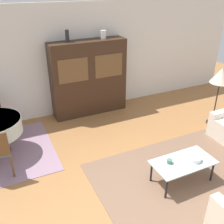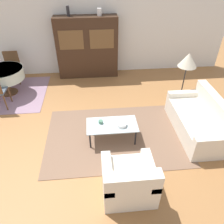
{
  "view_description": "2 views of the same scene",
  "coord_description": "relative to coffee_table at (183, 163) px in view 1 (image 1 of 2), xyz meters",
  "views": [
    {
      "loc": [
        -1.63,
        -2.5,
        3.17
      ],
      "look_at": [
        0.2,
        1.4,
        0.95
      ],
      "focal_mm": 42.0,
      "sensor_mm": 36.0,
      "label": 1
    },
    {
      "loc": [
        0.61,
        -3.34,
        3.38
      ],
      "look_at": [
        0.95,
        0.18,
        0.75
      ],
      "focal_mm": 35.0,
      "sensor_mm": 36.0,
      "label": 2
    }
  ],
  "objects": [
    {
      "name": "vase_tall",
      "position": [
        -0.94,
        3.18,
        1.62
      ],
      "size": [
        0.09,
        0.09,
        0.28
      ],
      "color": "#232328",
      "rests_on": "display_cabinet"
    },
    {
      "name": "wall_back",
      "position": [
        -0.95,
        3.45,
        0.97
      ],
      "size": [
        10.0,
        0.06,
        2.7
      ],
      "color": "white",
      "rests_on": "ground_plane"
    },
    {
      "name": "bowl",
      "position": [
        0.19,
        -0.06,
        0.07
      ],
      "size": [
        0.21,
        0.21,
        0.07
      ],
      "color": "white",
      "rests_on": "coffee_table"
    },
    {
      "name": "coffee_table",
      "position": [
        0.0,
        0.0,
        0.0
      ],
      "size": [
        1.07,
        0.56,
        0.41
      ],
      "color": "black",
      "rests_on": "area_rug"
    },
    {
      "name": "display_cabinet",
      "position": [
        -0.47,
        3.18,
        0.55
      ],
      "size": [
        1.88,
        0.46,
        1.86
      ],
      "color": "#382316",
      "rests_on": "ground_plane"
    },
    {
      "name": "cup",
      "position": [
        -0.24,
        0.07,
        0.08
      ],
      "size": [
        0.09,
        0.09,
        0.07
      ],
      "color": "#4C7A60",
      "rests_on": "coffee_table"
    },
    {
      "name": "area_rug",
      "position": [
        0.09,
        0.09,
        -0.38
      ],
      "size": [
        3.08,
        2.12,
        0.01
      ],
      "color": "brown",
      "rests_on": "ground_plane"
    },
    {
      "name": "vase_short",
      "position": [
        -0.06,
        3.18,
        1.58
      ],
      "size": [
        0.13,
        0.13,
        0.2
      ],
      "color": "white",
      "rests_on": "display_cabinet"
    },
    {
      "name": "ground_plane",
      "position": [
        -0.95,
        -0.18,
        -0.38
      ],
      "size": [
        14.0,
        14.0,
        0.0
      ],
      "primitive_type": "plane",
      "color": "#9E6B3D"
    },
    {
      "name": "floor_lamp",
      "position": [
        2.01,
        1.33,
        0.8
      ],
      "size": [
        0.46,
        0.46,
        1.39
      ],
      "color": "black",
      "rests_on": "ground_plane"
    }
  ]
}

